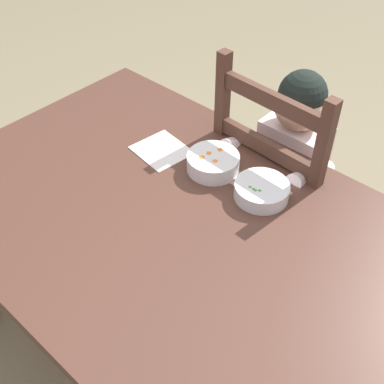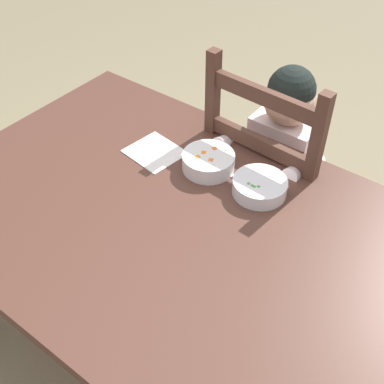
{
  "view_description": "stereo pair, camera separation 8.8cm",
  "coord_description": "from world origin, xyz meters",
  "views": [
    {
      "loc": [
        0.71,
        -0.67,
        1.7
      ],
      "look_at": [
        0.03,
        0.07,
        0.77
      ],
      "focal_mm": 45.93,
      "sensor_mm": 36.0,
      "label": 1
    },
    {
      "loc": [
        0.64,
        -0.73,
        1.7
      ],
      "look_at": [
        0.03,
        0.07,
        0.77
      ],
      "focal_mm": 45.93,
      "sensor_mm": 36.0,
      "label": 2
    }
  ],
  "objects": [
    {
      "name": "ground_plane",
      "position": [
        0.0,
        0.0,
        0.0
      ],
      "size": [
        8.0,
        8.0,
        0.0
      ],
      "primitive_type": "plane",
      "color": "#84795A"
    },
    {
      "name": "dining_table",
      "position": [
        0.0,
        0.0,
        0.63
      ],
      "size": [
        1.41,
        0.96,
        0.72
      ],
      "color": "#503126",
      "rests_on": "ground"
    },
    {
      "name": "dining_chair",
      "position": [
        0.06,
        0.52,
        0.47
      ],
      "size": [
        0.44,
        0.44,
        1.02
      ],
      "color": "#4E3124",
      "rests_on": "ground"
    },
    {
      "name": "child_figure",
      "position": [
        0.07,
        0.52,
        0.63
      ],
      "size": [
        0.32,
        0.31,
        0.96
      ],
      "color": "white",
      "rests_on": "ground"
    },
    {
      "name": "bowl_of_peas",
      "position": [
        0.16,
        0.23,
        0.75
      ],
      "size": [
        0.16,
        0.16,
        0.05
      ],
      "color": "white",
      "rests_on": "dining_table"
    },
    {
      "name": "bowl_of_carrots",
      "position": [
        -0.03,
        0.23,
        0.75
      ],
      "size": [
        0.16,
        0.16,
        0.05
      ],
      "color": "white",
      "rests_on": "dining_table"
    },
    {
      "name": "spoon",
      "position": [
        0.02,
        0.2,
        0.73
      ],
      "size": [
        0.1,
        0.12,
        0.01
      ],
      "color": "silver",
      "rests_on": "dining_table"
    },
    {
      "name": "paper_napkin",
      "position": [
        -0.21,
        0.19,
        0.73
      ],
      "size": [
        0.19,
        0.17,
        0.0
      ],
      "primitive_type": "cube",
      "rotation": [
        0.0,
        0.0,
        -0.14
      ],
      "color": "white",
      "rests_on": "dining_table"
    }
  ]
}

